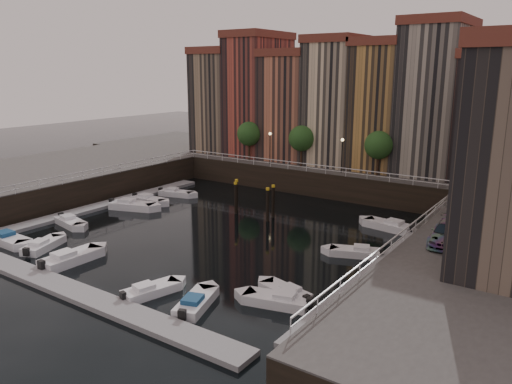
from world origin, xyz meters
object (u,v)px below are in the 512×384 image
Objects in this scene: gangway at (437,215)px; mooring_pilings at (253,200)px; boat_left_0 at (8,240)px; boat_left_2 at (132,206)px; corner_tower at (491,122)px; car_c at (448,234)px; car_a at (486,205)px; car_b at (470,236)px; boat_left_1 at (70,222)px.

gangway reaches higher than mooring_pilings.
boat_left_0 is 13.85m from boat_left_2.
corner_tower reaches higher than car_c.
boat_left_0 is at bearing -139.28° from corner_tower.
car_a is 9.25m from car_b.
gangway is 1.78× the size of car_a.
corner_tower is 41.14m from boat_left_1.
mooring_pilings is at bearing 157.90° from car_c.
boat_left_2 is at bearing -155.94° from corner_tower.
boat_left_0 is 1.05× the size of car_a.
car_c reaches higher than boat_left_2.
corner_tower is 2.62× the size of mooring_pilings.
boat_left_2 is 1.04× the size of car_c.
corner_tower reaches higher than boat_left_1.
car_b is (34.80, -0.43, 3.33)m from boat_left_2.
corner_tower is 2.95× the size of car_a.
gangway is at bearing 102.29° from car_b.
corner_tower reaches higher than car_a.
car_a is at bearing 81.64° from car_b.
boat_left_1 is 38.37m from car_a.
car_a is at bearing -77.29° from corner_tower.
car_c reaches higher than gangway.
gangway is 1.82× the size of boat_left_1.
car_b reaches higher than boat_left_1.
gangway is at bearing 41.46° from boat_left_1.
car_a is (34.43, 22.64, 3.42)m from boat_left_0.
boat_left_1 is 7.49m from boat_left_2.
mooring_pilings is 0.98× the size of boat_left_2.
mooring_pilings is 13.63m from boat_left_2.
gangway is at bearing 14.90° from mooring_pilings.
car_c is at bearing -87.64° from corner_tower.
gangway is at bearing 176.60° from car_a.
car_b is at bearing -65.19° from gangway.
mooring_pilings is at bearing 152.66° from car_b.
mooring_pilings reaches higher than boat_left_1.
boat_left_2 is at bearing 173.26° from car_c.
gangway is 1.86× the size of car_b.
car_c is at bearing -72.25° from gangway.
car_a is (34.58, 16.27, 3.45)m from boat_left_1.
car_a is 9.72m from car_c.
car_b is at bearing 22.63° from boat_left_1.
mooring_pilings is 23.25m from car_b.
car_b is (35.25, 7.05, 3.39)m from boat_left_1.
mooring_pilings is at bearing 57.45° from boat_left_0.
car_c is (0.64, -15.56, -6.45)m from corner_tower.
car_c reaches higher than mooring_pilings.
gangway is 31.62m from boat_left_2.
car_b is at bearing -14.82° from mooring_pilings.
boat_left_0 is at bearing -164.20° from car_c.
mooring_pilings is at bearing -155.82° from corner_tower.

